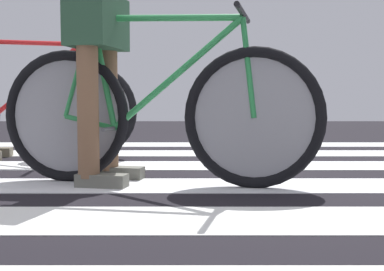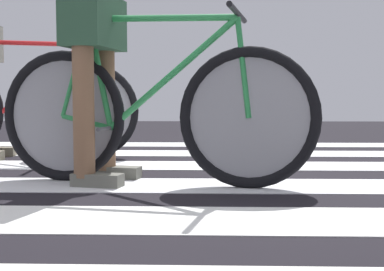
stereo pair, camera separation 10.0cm
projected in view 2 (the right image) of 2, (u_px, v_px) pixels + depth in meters
ground at (142, 177)px, 3.01m from camera, size 18.00×14.00×0.02m
crosswalk_markings at (142, 174)px, 3.05m from camera, size 5.47×4.25×0.00m
bicycle_1_of_2 at (151, 112)px, 2.66m from camera, size 1.71×0.56×0.93m
cyclist_1_of_2 at (95, 63)px, 2.71m from camera, size 0.38×0.45×1.00m
bicycle_2_of_2 at (23, 108)px, 3.83m from camera, size 1.74×0.52×0.93m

